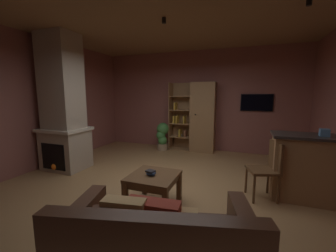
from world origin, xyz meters
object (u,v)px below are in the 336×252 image
(stone_fireplace, at_px, (63,110))
(kitchen_bar_counter, at_px, (319,169))
(table_book_2, at_px, (150,171))
(dining_chair, at_px, (268,166))
(bookshelf_cabinet, at_px, (200,118))
(coffee_table, at_px, (154,181))
(table_book_0, at_px, (152,174))
(table_book_1, at_px, (151,173))
(wall_mounted_tv, at_px, (257,103))
(tissue_box, at_px, (325,133))
(potted_floor_plant, at_px, (162,135))

(stone_fireplace, bearing_deg, kitchen_bar_counter, 2.30)
(kitchen_bar_counter, relative_size, table_book_2, 11.25)
(table_book_2, distance_m, dining_chair, 1.83)
(bookshelf_cabinet, relative_size, coffee_table, 2.89)
(stone_fireplace, distance_m, table_book_0, 2.71)
(stone_fireplace, bearing_deg, table_book_0, -17.89)
(kitchen_bar_counter, xyz_separation_m, table_book_1, (-2.33, -1.03, -0.01))
(table_book_1, xyz_separation_m, wall_mounted_tv, (1.50, 3.51, 0.91))
(kitchen_bar_counter, height_order, table_book_1, kitchen_bar_counter)
(kitchen_bar_counter, height_order, coffee_table, kitchen_bar_counter)
(kitchen_bar_counter, xyz_separation_m, table_book_2, (-2.34, -1.03, 0.02))
(coffee_table, xyz_separation_m, wall_mounted_tv, (1.47, 3.48, 1.03))
(tissue_box, relative_size, wall_mounted_tv, 0.15)
(tissue_box, height_order, potted_floor_plant, tissue_box)
(coffee_table, relative_size, table_book_1, 6.05)
(dining_chair, bearing_deg, tissue_box, 9.61)
(tissue_box, xyz_separation_m, coffee_table, (-2.31, -0.95, -0.70))
(tissue_box, xyz_separation_m, potted_floor_plant, (-3.37, 2.05, -0.64))
(table_book_0, height_order, dining_chair, dining_chair)
(table_book_2, bearing_deg, kitchen_bar_counter, 23.75)
(kitchen_bar_counter, height_order, table_book_0, kitchen_bar_counter)
(tissue_box, relative_size, table_book_1, 1.06)
(wall_mounted_tv, bearing_deg, kitchen_bar_counter, -71.47)
(kitchen_bar_counter, relative_size, tissue_box, 11.30)
(kitchen_bar_counter, xyz_separation_m, potted_floor_plant, (-3.37, 2.00, -0.08))
(wall_mounted_tv, bearing_deg, table_book_2, -113.25)
(table_book_0, bearing_deg, table_book_1, -74.19)
(tissue_box, distance_m, potted_floor_plant, 4.00)
(tissue_box, bearing_deg, bookshelf_cabinet, 135.14)
(stone_fireplace, height_order, coffee_table, stone_fireplace)
(table_book_2, bearing_deg, potted_floor_plant, 108.77)
(stone_fireplace, xyz_separation_m, tissue_box, (4.80, 0.15, -0.22))
(table_book_0, height_order, potted_floor_plant, potted_floor_plant)
(wall_mounted_tv, bearing_deg, dining_chair, -87.64)
(wall_mounted_tv, bearing_deg, tissue_box, -71.72)
(kitchen_bar_counter, height_order, potted_floor_plant, kitchen_bar_counter)
(tissue_box, relative_size, coffee_table, 0.18)
(table_book_2, bearing_deg, coffee_table, 43.50)
(table_book_0, bearing_deg, dining_chair, 26.79)
(stone_fireplace, bearing_deg, coffee_table, -17.88)
(table_book_1, distance_m, potted_floor_plant, 3.21)
(table_book_0, bearing_deg, stone_fireplace, 162.11)
(kitchen_bar_counter, bearing_deg, bookshelf_cabinet, 135.67)
(bookshelf_cabinet, xyz_separation_m, kitchen_bar_counter, (2.32, -2.27, -0.46))
(kitchen_bar_counter, bearing_deg, table_book_2, -156.25)
(bookshelf_cabinet, distance_m, dining_chair, 2.95)
(kitchen_bar_counter, distance_m, tissue_box, 0.57)
(tissue_box, bearing_deg, table_book_0, -158.15)
(table_book_1, height_order, dining_chair, dining_chair)
(bookshelf_cabinet, height_order, kitchen_bar_counter, bookshelf_cabinet)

